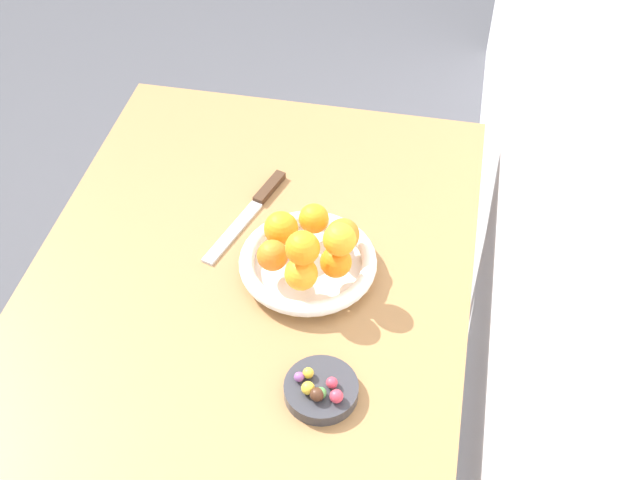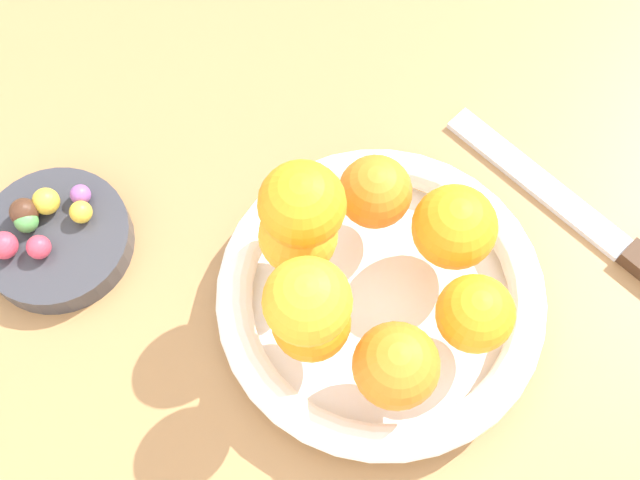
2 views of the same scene
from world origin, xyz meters
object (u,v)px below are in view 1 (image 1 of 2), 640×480
orange_1 (314,219)px  orange_6 (340,239)px  orange_5 (336,262)px  candy_ball_6 (308,388)px  candy_dish (321,390)px  candy_ball_2 (321,393)px  knife (253,208)px  candy_ball_1 (317,395)px  candy_ball_3 (308,373)px  dining_table (245,329)px  candy_ball_4 (336,396)px  fruit_bowl (308,263)px  orange_2 (281,228)px  candy_ball_5 (299,377)px  orange_3 (272,255)px  candy_ball_0 (332,383)px  orange_7 (303,248)px  orange_0 (343,235)px  orange_4 (301,274)px

orange_1 → orange_6: (0.09, 0.06, 0.05)m
orange_5 → candy_ball_6: (0.22, -0.00, -0.03)m
orange_6 → candy_dish: bearing=3.0°
candy_ball_2 → knife: bearing=-152.2°
candy_ball_2 → candy_ball_1: bearing=-44.9°
candy_ball_3 → knife: candy_ball_3 is taller
dining_table → candy_ball_2: size_ratio=61.54×
candy_dish → candy_ball_4: 0.04m
fruit_bowl → candy_ball_2: bearing=15.7°
fruit_bowl → orange_5: (0.03, 0.05, 0.04)m
fruit_bowl → candy_ball_1: 0.27m
orange_2 → candy_ball_1: (0.29, 0.12, -0.04)m
orange_2 → candy_ball_5: bearing=18.3°
orange_5 → orange_6: 0.05m
orange_3 → candy_ball_0: (0.20, 0.14, -0.04)m
fruit_bowl → orange_3: orange_3 is taller
orange_6 → candy_ball_2: bearing=3.5°
orange_7 → candy_ball_4: 0.24m
orange_0 → candy_ball_6: bearing=-0.4°
orange_3 → orange_4: 0.06m
orange_4 → candy_ball_2: (0.19, 0.07, -0.04)m
dining_table → candy_ball_0: 0.27m
orange_4 → candy_ball_3: bearing=15.4°
orange_7 → dining_table: bearing=-80.8°
orange_1 → candy_ball_5: (0.30, 0.04, -0.04)m
orange_0 → orange_5: bearing=-0.9°
fruit_bowl → candy_ball_6: candy_ball_6 is taller
dining_table → orange_6: 0.27m
candy_ball_0 → candy_ball_3: (-0.01, -0.04, -0.00)m
candy_ball_2 → candy_ball_6: 0.02m
orange_1 → candy_ball_4: (0.32, 0.10, -0.03)m
orange_0 → candy_ball_4: bearing=8.2°
candy_ball_5 → orange_4: bearing=-169.3°
orange_5 → candy_ball_0: bearing=8.7°
orange_4 → orange_1: bearing=-177.8°
orange_6 → candy_ball_1: bearing=2.3°
fruit_bowl → orange_6: 0.12m
orange_7 → candy_ball_4: bearing=24.6°
orange_7 → orange_2: bearing=-146.9°
orange_0 → orange_2: bearing=-86.4°
orange_0 → candy_ball_2: orange_0 is taller
orange_4 → candy_ball_0: size_ratio=3.07×
candy_ball_5 → orange_5: bearing=175.0°
dining_table → knife: (-0.21, -0.03, 0.09)m
orange_2 → candy_dish: bearing=24.5°
dining_table → candy_ball_2: bearing=43.5°
candy_dish → orange_0: size_ratio=1.99×
candy_ball_2 → orange_0: bearing=-176.4°
orange_0 → candy_ball_0: (0.27, 0.03, -0.04)m
fruit_bowl → orange_6: bearing=65.0°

